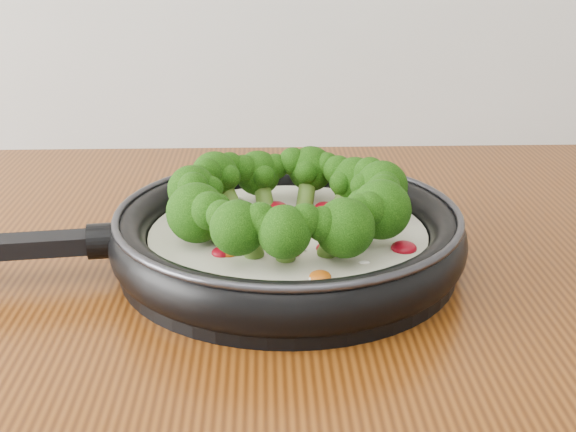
{
  "coord_description": "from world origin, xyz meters",
  "views": [
    {
      "loc": [
        -0.01,
        0.42,
        1.2
      ],
      "look_at": [
        0.02,
        1.08,
        0.95
      ],
      "focal_mm": 46.32,
      "sensor_mm": 36.0,
      "label": 1
    }
  ],
  "objects": [
    {
      "name": "skillet",
      "position": [
        0.01,
        1.08,
        0.94
      ],
      "size": [
        0.54,
        0.38,
        0.1
      ],
      "color": "black",
      "rests_on": "counter"
    }
  ]
}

